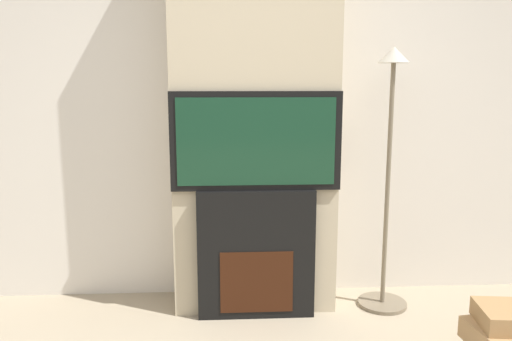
% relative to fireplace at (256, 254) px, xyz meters
% --- Properties ---
extents(wall_back, '(6.00, 0.06, 2.70)m').
position_rel_fireplace_xyz_m(wall_back, '(0.00, 0.41, 0.93)').
color(wall_back, silver).
rests_on(wall_back, ground_plane).
extents(chimney_breast, '(1.06, 0.38, 2.70)m').
position_rel_fireplace_xyz_m(chimney_breast, '(0.00, 0.19, 0.93)').
color(chimney_breast, '#BCAD8E').
rests_on(chimney_breast, ground_plane).
extents(fireplace, '(0.75, 0.15, 0.84)m').
position_rel_fireplace_xyz_m(fireplace, '(0.00, 0.00, 0.00)').
color(fireplace, black).
rests_on(fireplace, ground_plane).
extents(television, '(1.06, 0.07, 0.62)m').
position_rel_fireplace_xyz_m(television, '(0.00, -0.00, 0.73)').
color(television, black).
rests_on(television, fireplace).
extents(floor_lamp, '(0.33, 0.33, 1.73)m').
position_rel_fireplace_xyz_m(floor_lamp, '(0.87, 0.09, 0.56)').
color(floor_lamp, '#726651').
rests_on(floor_lamp, ground_plane).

